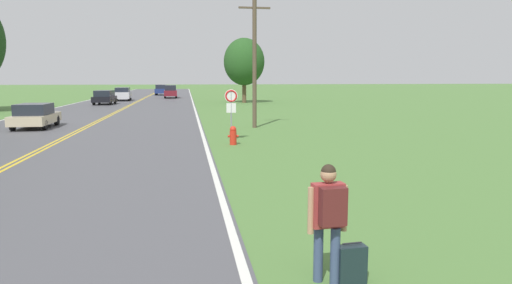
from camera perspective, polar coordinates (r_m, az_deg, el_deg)
name	(u,v)px	position (r m, az deg, el deg)	size (l,w,h in m)	color
hitchhiker_person	(329,212)	(6.44, 9.08, -8.64)	(0.58, 0.42, 1.71)	#38476B
suitcase	(351,264)	(6.79, 11.85, -14.75)	(0.42, 0.22, 0.60)	#19282D
fire_hydrant	(233,135)	(19.77, -2.88, 0.85)	(0.46, 0.30, 0.81)	red
traffic_sign	(231,102)	(21.07, -3.12, 4.99)	(0.60, 0.10, 2.36)	gray
utility_pole_midground	(255,61)	(26.46, -0.19, 10.11)	(1.80, 0.24, 7.39)	brown
tree_mid_treeline	(244,62)	(53.18, -1.50, 9.99)	(4.69, 4.69, 7.41)	brown
car_champagne_sedan_approaching	(35,116)	(29.24, -25.90, 2.99)	(1.93, 4.21, 1.41)	black
car_black_van_mid_near	(104,97)	(52.30, -18.41, 5.36)	(2.09, 4.08, 1.53)	black
car_silver_suv_mid_far	(123,94)	(60.29, -16.31, 5.82)	(2.05, 4.65, 1.66)	black
car_maroon_suv_receding	(170,91)	(66.67, -10.65, 6.26)	(1.91, 4.80, 1.83)	black
car_dark_blue_suv_distant	(161,89)	(78.42, -11.77, 6.44)	(1.93, 4.59, 1.73)	black
car_white_sedan_horizon	(164,89)	(89.30, -11.42, 6.46)	(1.87, 4.50, 1.27)	black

